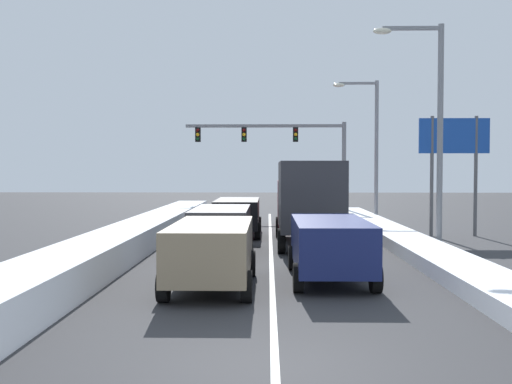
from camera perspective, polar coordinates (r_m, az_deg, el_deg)
ground_plane at (r=21.58m, az=1.44°, el=-6.00°), size 120.00×120.00×0.00m
lane_stripe_between_right_lane_and_center_lane at (r=24.65m, az=1.40°, el=-4.97°), size 0.14×34.07×0.01m
snow_bank_right_shoulder at (r=25.21m, az=13.57°, el=-4.35°), size 1.72×34.07×0.46m
snow_bank_left_shoulder at (r=25.14m, az=-10.79°, el=-3.83°), size 1.90×34.07×0.92m
suv_navy_right_lane_nearest at (r=16.74m, az=7.01°, el=-4.85°), size 2.16×4.90×1.67m
box_truck_right_lane_second at (r=24.37m, az=4.95°, el=-0.59°), size 2.53×7.20×3.36m
suv_red_right_lane_third at (r=32.69m, az=4.43°, el=-1.46°), size 2.16×4.90×1.67m
suv_tan_center_lane_nearest at (r=15.57m, az=-4.20°, el=-5.36°), size 2.16×4.90×1.67m
suv_charcoal_center_lane_second at (r=21.77m, az=-3.30°, el=-3.24°), size 2.16×4.90×1.67m
suv_black_center_lane_third at (r=28.03m, az=-1.76°, el=-2.04°), size 2.16×4.90×1.67m
traffic_light_gantry at (r=39.99m, az=3.01°, el=4.51°), size 10.60×0.47×6.20m
street_lamp_right_near at (r=23.81m, az=16.19°, el=6.89°), size 2.66×0.36×8.50m
street_lamp_right_mid at (r=35.85m, az=10.74°, el=5.06°), size 2.66×0.36×8.22m
roadside_sign_right at (r=29.07m, az=18.19°, el=3.92°), size 3.20×0.16×5.50m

